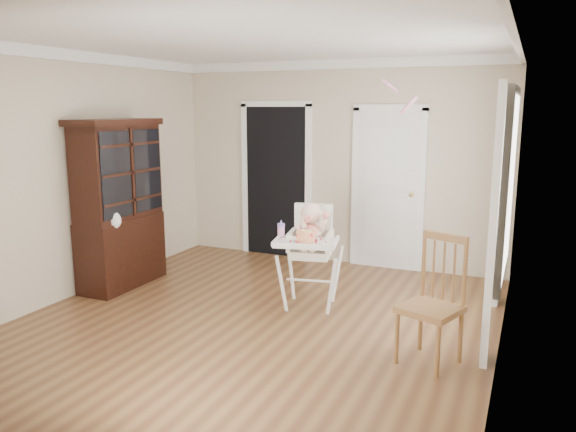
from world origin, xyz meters
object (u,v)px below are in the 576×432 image
at_px(high_chair, 310,244).
at_px(china_cabinet, 119,204).
at_px(cake, 306,236).
at_px(dining_chair, 432,305).
at_px(sippy_cup, 281,230).

xyz_separation_m(high_chair, china_cabinet, (-2.32, -0.21, 0.30)).
bearing_deg(cake, dining_chair, -22.98).
distance_m(high_chair, cake, 0.30).
bearing_deg(china_cabinet, dining_chair, -9.49).
distance_m(china_cabinet, dining_chair, 3.81).
bearing_deg(dining_chair, sippy_cup, 178.49).
height_order(china_cabinet, dining_chair, china_cabinet).
distance_m(sippy_cup, china_cabinet, 2.07).
height_order(high_chair, cake, high_chair).
bearing_deg(cake, china_cabinet, 178.84).
height_order(cake, china_cabinet, china_cabinet).
relative_size(high_chair, dining_chair, 1.03).
bearing_deg(sippy_cup, china_cabinet, -179.20).
xyz_separation_m(sippy_cup, china_cabinet, (-2.06, -0.03, 0.13)).
xyz_separation_m(high_chair, sippy_cup, (-0.25, -0.18, 0.17)).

